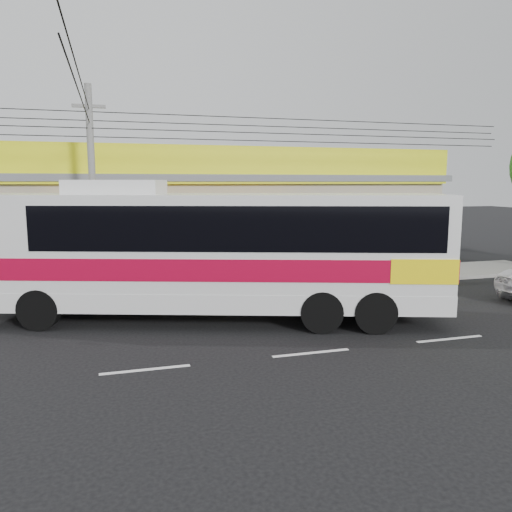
# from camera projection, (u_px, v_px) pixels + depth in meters

# --- Properties ---
(ground) EXTENTS (120.00, 120.00, 0.00)m
(ground) POSITION_uv_depth(u_px,v_px,m) (279.00, 325.00, 14.66)
(ground) COLOR black
(ground) RESTS_ON ground
(sidewalk) EXTENTS (30.00, 3.20, 0.15)m
(sidewalk) POSITION_uv_depth(u_px,v_px,m) (231.00, 283.00, 20.35)
(sidewalk) COLOR gray
(sidewalk) RESTS_ON ground
(lane_markings) EXTENTS (50.00, 0.12, 0.01)m
(lane_markings) POSITION_uv_depth(u_px,v_px,m) (311.00, 353.00, 12.28)
(lane_markings) COLOR silver
(lane_markings) RESTS_ON ground
(storefront_building) EXTENTS (22.60, 9.20, 5.70)m
(storefront_building) POSITION_uv_depth(u_px,v_px,m) (206.00, 219.00, 25.28)
(storefront_building) COLOR #A89A88
(storefront_building) RESTS_ON ground
(coach_bus) EXTENTS (13.97, 7.00, 4.24)m
(coach_bus) POSITION_uv_depth(u_px,v_px,m) (219.00, 246.00, 15.00)
(coach_bus) COLOR silver
(coach_bus) RESTS_ON ground
(utility_pole) EXTENTS (34.00, 14.00, 7.54)m
(utility_pole) POSITION_uv_depth(u_px,v_px,m) (90.00, 123.00, 17.38)
(utility_pole) COLOR #5E5E5C
(utility_pole) RESTS_ON ground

